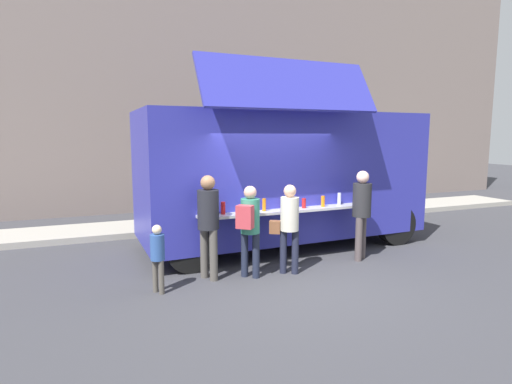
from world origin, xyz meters
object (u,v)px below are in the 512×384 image
object	(u,v)px
customer_mid_with_backpack	(249,222)
customer_rear_waiting	(208,218)
customer_extra_browsing	(362,207)
child_near_queue	(158,253)
trash_bin	(367,200)
food_truck_main	(283,174)
customer_front_ordering	(289,221)

from	to	relation	value
customer_mid_with_backpack	customer_rear_waiting	size ratio (longest dim) A/B	0.89
customer_rear_waiting	customer_extra_browsing	size ratio (longest dim) A/B	1.01
child_near_queue	customer_mid_with_backpack	bearing A→B (deg)	-27.62
customer_rear_waiting	child_near_queue	size ratio (longest dim) A/B	1.65
customer_rear_waiting	child_near_queue	world-z (taller)	customer_rear_waiting
trash_bin	customer_mid_with_backpack	xyz separation A→B (m)	(-5.54, -4.09, 0.53)
customer_extra_browsing	child_near_queue	world-z (taller)	customer_extra_browsing
customer_rear_waiting	customer_extra_browsing	world-z (taller)	customer_rear_waiting
food_truck_main	trash_bin	distance (m)	4.81
food_truck_main	customer_mid_with_backpack	distance (m)	2.39
customer_mid_with_backpack	child_near_queue	size ratio (longest dim) A/B	1.47
trash_bin	child_near_queue	size ratio (longest dim) A/B	0.83
food_truck_main	customer_rear_waiting	bearing A→B (deg)	-146.02
customer_front_ordering	customer_extra_browsing	world-z (taller)	customer_extra_browsing
food_truck_main	customer_extra_browsing	world-z (taller)	food_truck_main
customer_mid_with_backpack	child_near_queue	world-z (taller)	customer_mid_with_backpack
customer_rear_waiting	child_near_queue	distance (m)	1.06
trash_bin	customer_front_ordering	distance (m)	6.35
customer_front_ordering	customer_mid_with_backpack	distance (m)	0.73
trash_bin	customer_extra_browsing	distance (m)	5.02
trash_bin	customer_extra_browsing	xyz separation A→B (m)	(-3.09, -3.91, 0.61)
customer_front_ordering	customer_mid_with_backpack	size ratio (longest dim) A/B	1.00
customer_mid_with_backpack	customer_rear_waiting	world-z (taller)	customer_rear_waiting
trash_bin	child_near_queue	bearing A→B (deg)	-149.38
customer_mid_with_backpack	customer_rear_waiting	xyz separation A→B (m)	(-0.67, 0.21, 0.09)
customer_front_ordering	customer_extra_browsing	bearing A→B (deg)	-50.81
trash_bin	customer_front_ordering	size ratio (longest dim) A/B	0.57
customer_mid_with_backpack	customer_rear_waiting	distance (m)	0.71
trash_bin	customer_extra_browsing	bearing A→B (deg)	-128.38
food_truck_main	customer_front_ordering	distance (m)	2.06
customer_mid_with_backpack	child_near_queue	xyz separation A→B (m)	(-1.58, -0.12, -0.33)
customer_front_ordering	customer_mid_with_backpack	world-z (taller)	customer_mid_with_backpack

